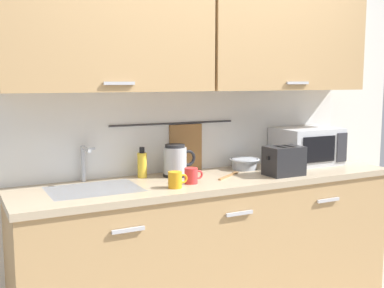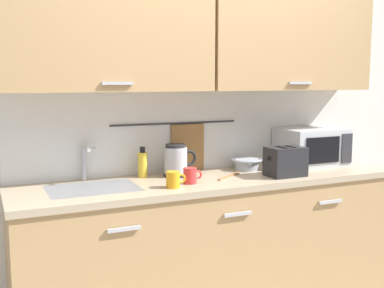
{
  "view_description": "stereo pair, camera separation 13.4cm",
  "coord_description": "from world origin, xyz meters",
  "views": [
    {
      "loc": [
        -1.48,
        -2.28,
        1.51
      ],
      "look_at": [
        -0.14,
        0.33,
        1.12
      ],
      "focal_mm": 44.17,
      "sensor_mm": 36.0,
      "label": 1
    },
    {
      "loc": [
        -1.35,
        -2.34,
        1.51
      ],
      "look_at": [
        -0.14,
        0.33,
        1.12
      ],
      "focal_mm": 44.17,
      "sensor_mm": 36.0,
      "label": 2
    }
  ],
  "objects": [
    {
      "name": "counter_unit",
      "position": [
        -0.01,
        0.3,
        0.46
      ],
      "size": [
        2.53,
        0.64,
        0.9
      ],
      "color": "tan",
      "rests_on": "ground"
    },
    {
      "name": "back_wall_assembly",
      "position": [
        -0.0,
        0.53,
        1.52
      ],
      "size": [
        3.7,
        0.41,
        2.5
      ],
      "color": "silver",
      "rests_on": "ground"
    },
    {
      "name": "mixing_bowl",
      "position": [
        0.33,
        0.44,
        0.94
      ],
      "size": [
        0.21,
        0.21,
        0.08
      ],
      "color": "#A5ADB7",
      "rests_on": "counter_unit"
    },
    {
      "name": "wooden_spoon",
      "position": [
        0.13,
        0.29,
        0.91
      ],
      "size": [
        0.24,
        0.18,
        0.01
      ],
      "color": "#9E7042",
      "rests_on": "counter_unit"
    },
    {
      "name": "microwave",
      "position": [
        0.86,
        0.41,
        1.04
      ],
      "size": [
        0.46,
        0.35,
        0.27
      ],
      "color": "silver",
      "rests_on": "counter_unit"
    },
    {
      "name": "mug_by_kettle",
      "position": [
        -0.35,
        0.14,
        0.95
      ],
      "size": [
        0.12,
        0.08,
        0.09
      ],
      "color": "orange",
      "rests_on": "counter_unit"
    },
    {
      "name": "electric_kettle",
      "position": [
        -0.2,
        0.44,
        1.0
      ],
      "size": [
        0.23,
        0.16,
        0.21
      ],
      "color": "black",
      "rests_on": "counter_unit"
    },
    {
      "name": "toaster",
      "position": [
        0.44,
        0.15,
        1.0
      ],
      "size": [
        0.26,
        0.17,
        0.19
      ],
      "color": "#232326",
      "rests_on": "counter_unit"
    },
    {
      "name": "mug_near_sink",
      "position": [
        -0.21,
        0.2,
        0.95
      ],
      "size": [
        0.12,
        0.08,
        0.09
      ],
      "color": "red",
      "rests_on": "counter_unit"
    },
    {
      "name": "dish_soap_bottle",
      "position": [
        -0.41,
        0.5,
        0.99
      ],
      "size": [
        0.06,
        0.06,
        0.2
      ],
      "color": "yellow",
      "rests_on": "counter_unit"
    },
    {
      "name": "sink_faucet",
      "position": [
        -0.77,
        0.53,
        1.04
      ],
      "size": [
        0.09,
        0.17,
        0.22
      ],
      "color": "#B2B5BA",
      "rests_on": "counter_unit"
    }
  ]
}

